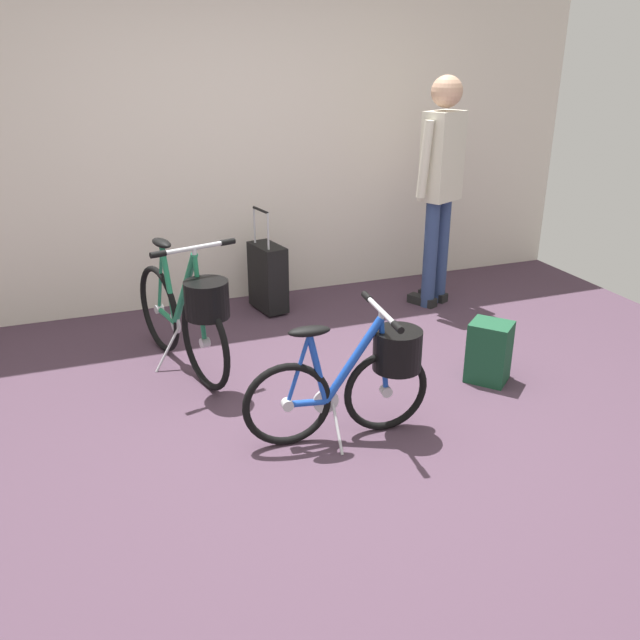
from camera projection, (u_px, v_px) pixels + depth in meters
ground_plane at (341, 430)px, 3.64m from camera, size 6.10×6.10×0.00m
back_wall at (229, 119)px, 5.10m from camera, size 6.10×0.10×2.90m
folding_bike_foreground at (361, 374)px, 3.49m from camera, size 1.02×0.53×0.73m
display_bike_left at (188, 313)px, 4.12m from camera, size 0.53×1.26×0.90m
visitor_near_wall at (441, 178)px, 5.08m from camera, size 0.48×0.37×1.78m
rolling_suitcase at (268, 277)px, 5.22m from camera, size 0.24×0.39×0.83m
backpack_on_floor at (489, 352)px, 4.13m from camera, size 0.32×0.32×0.39m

